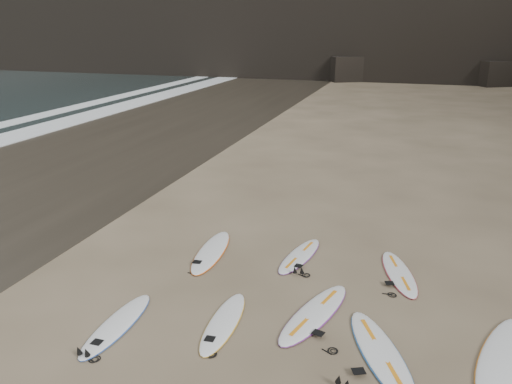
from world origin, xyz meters
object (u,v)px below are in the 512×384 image
surfboard_1 (224,322)px  surfboard_0 (117,324)px  surfboard_6 (300,255)px  surfboard_7 (399,273)px  surfboard_3 (381,352)px  surfboard_4 (502,356)px  surfboard_5 (211,251)px  surfboard_2 (315,313)px

surfboard_1 → surfboard_0: bearing=-163.0°
surfboard_6 → surfboard_7: 2.44m
surfboard_0 → surfboard_3: bearing=7.1°
surfboard_0 → surfboard_4: size_ratio=0.84×
surfboard_3 → surfboard_6: surfboard_3 is taller
surfboard_0 → surfboard_1: surfboard_0 is taller
surfboard_0 → surfboard_4: bearing=9.4°
surfboard_3 → surfboard_4: (2.05, 0.55, 0.00)m
surfboard_5 → surfboard_7: size_ratio=1.13×
surfboard_2 → surfboard_5: 3.71m
surfboard_1 → surfboard_2: 1.85m
surfboard_1 → surfboard_3: bearing=-3.8°
surfboard_1 → surfboard_7: bearing=41.8°
surfboard_4 → surfboard_7: bearing=142.4°
surfboard_2 → surfboard_5: surfboard_2 is taller
surfboard_1 → surfboard_2: size_ratio=0.85×
surfboard_0 → surfboard_3: surfboard_3 is taller
surfboard_1 → surfboard_5: (-1.45, 2.89, 0.01)m
surfboard_0 → surfboard_2: size_ratio=0.88×
surfboard_3 → surfboard_4: bearing=-9.8°
surfboard_1 → surfboard_3: (3.00, -0.07, 0.01)m
surfboard_1 → surfboard_7: (3.20, 3.13, 0.00)m
surfboard_3 → surfboard_6: (-2.23, 3.42, -0.01)m
surfboard_6 → surfboard_2: bearing=-60.5°
surfboard_4 → surfboard_5: surfboard_4 is taller
surfboard_6 → surfboard_0: bearing=-113.6°
surfboard_2 → surfboard_6: surfboard_2 is taller
surfboard_2 → surfboard_7: size_ratio=1.14×
surfboard_5 → surfboard_6: 2.27m
surfboard_4 → surfboard_2: bearing=-168.6°
surfboard_1 → surfboard_5: size_ratio=0.86×
surfboard_3 → surfboard_6: bearing=98.4°
surfboard_4 → surfboard_6: bearing=163.6°
surfboard_4 → surfboard_6: surfboard_4 is taller
surfboard_3 → surfboard_7: (0.20, 3.19, -0.01)m
surfboard_2 → surfboard_6: 2.65m
surfboard_5 → surfboard_7: bearing=-2.6°
surfboard_5 → surfboard_7: surfboard_5 is taller
surfboard_2 → surfboard_4: 3.43m
surfboard_3 → surfboard_2: bearing=121.5°
surfboard_7 → surfboard_2: bearing=-141.0°
surfboard_0 → surfboard_2: surfboard_2 is taller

